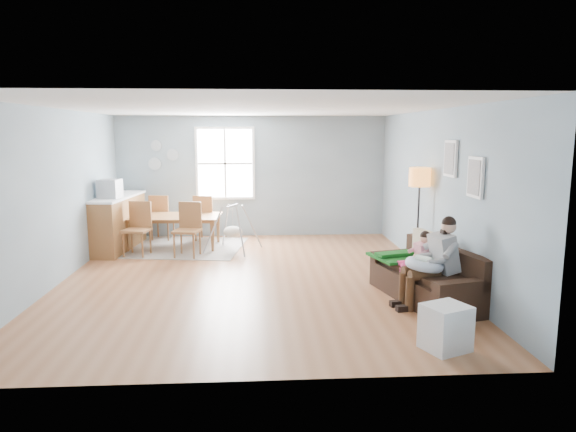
{
  "coord_description": "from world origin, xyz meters",
  "views": [
    {
      "loc": [
        0.09,
        -8.06,
        2.33
      ],
      "look_at": [
        0.6,
        0.09,
        1.0
      ],
      "focal_mm": 32.0,
      "sensor_mm": 36.0,
      "label": 1
    }
  ],
  "objects": [
    {
      "name": "chair_ne",
      "position": [
        -1.03,
        2.94,
        0.58
      ],
      "size": [
        0.55,
        0.55,
        1.01
      ],
      "color": "brown",
      "rests_on": "rug"
    },
    {
      "name": "sofa",
      "position": [
        2.5,
        -1.23,
        0.27
      ],
      "size": [
        1.22,
        2.01,
        0.76
      ],
      "color": "black",
      "rests_on": "room"
    },
    {
      "name": "dining_table",
      "position": [
        -1.6,
        2.35,
        0.33
      ],
      "size": [
        1.92,
        1.15,
        0.66
      ],
      "primitive_type": "imported",
      "rotation": [
        0.0,
        0.0,
        -0.06
      ],
      "color": "brown",
      "rests_on": "rug"
    },
    {
      "name": "window",
      "position": [
        -0.6,
        3.46,
        1.65
      ],
      "size": [
        1.32,
        0.08,
        1.62
      ],
      "color": "white",
      "rests_on": "room"
    },
    {
      "name": "father",
      "position": [
        2.45,
        -1.52,
        0.65
      ],
      "size": [
        0.91,
        0.48,
        1.23
      ],
      "color": "#9A999C",
      "rests_on": "sofa"
    },
    {
      "name": "room",
      "position": [
        0.0,
        0.0,
        2.42
      ],
      "size": [
        8.4,
        9.4,
        3.9
      ],
      "color": "#9C5C37"
    },
    {
      "name": "pictures",
      "position": [
        2.97,
        -1.05,
        1.85
      ],
      "size": [
        0.05,
        1.34,
        0.74
      ],
      "color": "white",
      "rests_on": "room"
    },
    {
      "name": "counter",
      "position": [
        -2.7,
        2.27,
        0.55
      ],
      "size": [
        0.76,
        1.99,
        1.09
      ],
      "color": "brown",
      "rests_on": "room"
    },
    {
      "name": "chair_se",
      "position": [
        -1.21,
        1.62,
        0.59
      ],
      "size": [
        0.55,
        0.55,
        1.03
      ],
      "color": "brown",
      "rests_on": "rug"
    },
    {
      "name": "chair_sw",
      "position": [
        -2.18,
        1.76,
        0.59
      ],
      "size": [
        0.54,
        0.54,
        1.03
      ],
      "color": "brown",
      "rests_on": "rug"
    },
    {
      "name": "floor_lamp",
      "position": [
        2.8,
        0.28,
        1.45
      ],
      "size": [
        0.35,
        0.35,
        1.76
      ],
      "color": "black",
      "rests_on": "room"
    },
    {
      "name": "nursing_pillow",
      "position": [
        2.31,
        -1.56,
        0.59
      ],
      "size": [
        0.58,
        0.57,
        0.21
      ],
      "primitive_type": "torus",
      "rotation": [
        0.0,
        0.14,
        0.13
      ],
      "color": "silver",
      "rests_on": "father"
    },
    {
      "name": "storage_cube",
      "position": [
        2.11,
        -2.91,
        0.25
      ],
      "size": [
        0.57,
        0.54,
        0.5
      ],
      "color": "white",
      "rests_on": "room"
    },
    {
      "name": "infant",
      "position": [
        2.3,
        -1.53,
        0.66
      ],
      "size": [
        0.23,
        0.32,
        0.12
      ],
      "color": "white",
      "rests_on": "nursing_pillow"
    },
    {
      "name": "baby_swing",
      "position": [
        -0.38,
        1.92,
        0.41
      ],
      "size": [
        1.17,
        1.18,
        0.92
      ],
      "color": "#A7A7AC",
      "rests_on": "room"
    },
    {
      "name": "green_throw",
      "position": [
        2.28,
        -0.64,
        0.48
      ],
      "size": [
        1.03,
        0.94,
        0.04
      ],
      "primitive_type": "cube",
      "rotation": [
        0.0,
        0.0,
        0.29
      ],
      "color": "#155E18",
      "rests_on": "sofa"
    },
    {
      "name": "wall_plates",
      "position": [
        -2.0,
        3.47,
        1.83
      ],
      "size": [
        0.67,
        0.02,
        0.66
      ],
      "color": "#8C9CA8",
      "rests_on": "room"
    },
    {
      "name": "beige_pillow",
      "position": [
        2.58,
        -0.71,
        0.68
      ],
      "size": [
        0.22,
        0.45,
        0.43
      ],
      "primitive_type": "cube",
      "rotation": [
        0.0,
        0.0,
        0.24
      ],
      "color": "beige",
      "rests_on": "sofa"
    },
    {
      "name": "rug",
      "position": [
        -1.6,
        2.35,
        0.01
      ],
      "size": [
        2.99,
        2.44,
        0.01
      ],
      "primitive_type": "cube",
      "rotation": [
        0.0,
        0.0,
        -0.15
      ],
      "color": "gray",
      "rests_on": "room"
    },
    {
      "name": "monitor",
      "position": [
        -2.72,
        1.9,
        1.27
      ],
      "size": [
        0.43,
        0.41,
        0.36
      ],
      "color": "#A7A7AC",
      "rests_on": "counter"
    },
    {
      "name": "toddler",
      "position": [
        2.39,
        -1.08,
        0.64
      ],
      "size": [
        0.5,
        0.29,
        0.76
      ],
      "color": "silver",
      "rests_on": "sofa"
    },
    {
      "name": "chair_nw",
      "position": [
        -1.99,
        3.08,
        0.58
      ],
      "size": [
        0.52,
        0.52,
        1.0
      ],
      "color": "brown",
      "rests_on": "rug"
    }
  ]
}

